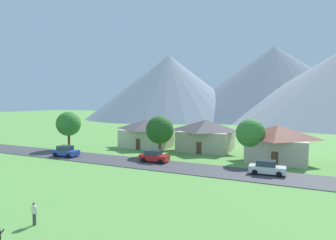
{
  "coord_description": "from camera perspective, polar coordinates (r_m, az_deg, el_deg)",
  "views": [
    {
      "loc": [
        11.26,
        -4.15,
        8.92
      ],
      "look_at": [
        -1.93,
        23.94,
        6.81
      ],
      "focal_mm": 30.76,
      "sensor_mm": 36.0,
      "label": 1
    }
  ],
  "objects": [
    {
      "name": "road_strip",
      "position": [
        37.66,
        7.13,
        -9.78
      ],
      "size": [
        160.0,
        6.27,
        0.08
      ],
      "primitive_type": "cube",
      "color": "#424247",
      "rests_on": "ground"
    },
    {
      "name": "mountain_central_ridge",
      "position": [
        159.54,
        20.14,
        7.05
      ],
      "size": [
        109.06,
        109.06,
        36.75
      ],
      "primitive_type": "cone",
      "color": "slate",
      "rests_on": "ground"
    },
    {
      "name": "mountain_east_ridge",
      "position": [
        147.91,
        0.17,
        6.61
      ],
      "size": [
        82.99,
        82.99,
        31.88
      ],
      "primitive_type": "cone",
      "color": "gray",
      "rests_on": "ground"
    },
    {
      "name": "tree_near_left",
      "position": [
        55.44,
        -19.1,
        -0.74
      ],
      "size": [
        4.41,
        4.41,
        6.88
      ],
      "color": "#4C3823",
      "rests_on": "ground"
    },
    {
      "name": "tree_center",
      "position": [
        46.97,
        -1.67,
        -1.97
      ],
      "size": [
        4.53,
        4.53,
        6.41
      ],
      "color": "brown",
      "rests_on": "ground"
    },
    {
      "name": "house_right_center",
      "position": [
        45.54,
        20.84,
        -4.17
      ],
      "size": [
        8.92,
        8.53,
        5.28
      ],
      "color": "beige",
      "rests_on": "ground"
    },
    {
      "name": "watcher_person",
      "position": [
        23.61,
        -24.99,
        -16.4
      ],
      "size": [
        0.56,
        0.24,
        1.68
      ],
      "color": "#3D3D42",
      "rests_on": "ground"
    },
    {
      "name": "parked_car_red_west_end",
      "position": [
        41.89,
        -2.78,
        -7.2
      ],
      "size": [
        4.25,
        2.17,
        1.68
      ],
      "color": "red",
      "rests_on": "road_strip"
    },
    {
      "name": "house_rightmost",
      "position": [
        51.64,
        7.48,
        -2.9
      ],
      "size": [
        9.53,
        7.88,
        5.49
      ],
      "color": "beige",
      "rests_on": "ground"
    },
    {
      "name": "parked_car_blue_mid_west",
      "position": [
        48.68,
        -19.62,
        -5.86
      ],
      "size": [
        4.22,
        2.12,
        1.68
      ],
      "color": "#2847A8",
      "rests_on": "road_strip"
    },
    {
      "name": "house_leftmost",
      "position": [
        55.0,
        -4.32,
        -2.6
      ],
      "size": [
        9.64,
        6.62,
        5.25
      ],
      "color": "beige",
      "rests_on": "ground"
    },
    {
      "name": "parked_car_white_mid_east",
      "position": [
        36.9,
        19.02,
        -8.93
      ],
      "size": [
        4.28,
        2.24,
        1.68
      ],
      "color": "white",
      "rests_on": "road_strip"
    },
    {
      "name": "tree_left_of_center",
      "position": [
        42.85,
        16.05,
        -2.55
      ],
      "size": [
        4.17,
        4.17,
        6.33
      ],
      "color": "#4C3823",
      "rests_on": "ground"
    }
  ]
}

